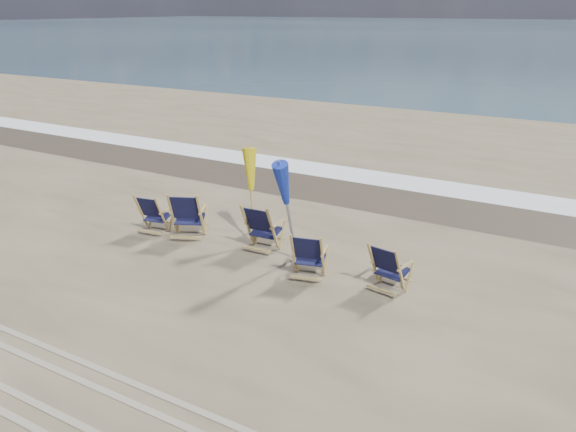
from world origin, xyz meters
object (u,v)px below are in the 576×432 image
object	(u,v)px
beach_chair_1	(201,216)
beach_chair_4	(400,273)
beach_chair_0	(162,216)
umbrella_blue	(289,181)
umbrella_yellow	(251,175)
beach_chair_3	(322,258)
beach_chair_2	(272,231)

from	to	relation	value
beach_chair_1	beach_chair_4	bearing A→B (deg)	151.14
beach_chair_0	umbrella_blue	size ratio (longest dim) A/B	0.42
beach_chair_1	umbrella_yellow	bearing A→B (deg)	179.74
beach_chair_0	beach_chair_3	xyz separation A→B (m)	(3.96, -0.25, 0.01)
beach_chair_2	umbrella_yellow	xyz separation A→B (m)	(-0.69, 0.34, 0.95)
beach_chair_2	beach_chair_4	xyz separation A→B (m)	(2.77, -0.45, -0.05)
beach_chair_1	umbrella_yellow	distance (m)	1.43
beach_chair_3	umbrella_blue	distance (m)	1.52
umbrella_yellow	umbrella_blue	world-z (taller)	umbrella_blue
beach_chair_3	umbrella_yellow	bearing A→B (deg)	-38.38
beach_chair_1	beach_chair_2	xyz separation A→B (m)	(1.69, 0.11, -0.03)
beach_chair_1	beach_chair_3	bearing A→B (deg)	146.75
beach_chair_3	beach_chair_2	bearing A→B (deg)	-37.24
beach_chair_0	beach_chair_4	bearing A→B (deg)	169.57
beach_chair_3	beach_chair_4	bearing A→B (deg)	171.08
beach_chair_2	beach_chair_4	bearing A→B (deg)	168.26
beach_chair_4	umbrella_yellow	size ratio (longest dim) A/B	0.47
beach_chair_1	umbrella_blue	distance (m)	2.52
beach_chair_3	umbrella_yellow	world-z (taller)	umbrella_yellow
beach_chair_0	beach_chair_1	xyz separation A→B (m)	(0.89, 0.22, 0.08)
beach_chair_4	umbrella_blue	world-z (taller)	umbrella_blue
beach_chair_1	umbrella_blue	size ratio (longest dim) A/B	0.49
beach_chair_3	beach_chair_1	bearing A→B (deg)	-23.19
beach_chair_3	umbrella_yellow	distance (m)	2.48
beach_chair_2	beach_chair_3	world-z (taller)	beach_chair_2
beach_chair_0	umbrella_yellow	world-z (taller)	umbrella_yellow
beach_chair_2	beach_chair_0	bearing A→B (deg)	4.70
beach_chair_2	beach_chair_3	bearing A→B (deg)	154.70
beach_chair_0	beach_chair_3	bearing A→B (deg)	167.18
umbrella_yellow	beach_chair_2	bearing A→B (deg)	-26.08
umbrella_yellow	umbrella_blue	bearing A→B (deg)	-26.93
beach_chair_0	umbrella_blue	xyz separation A→B (m)	(3.12, 0.04, 1.24)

